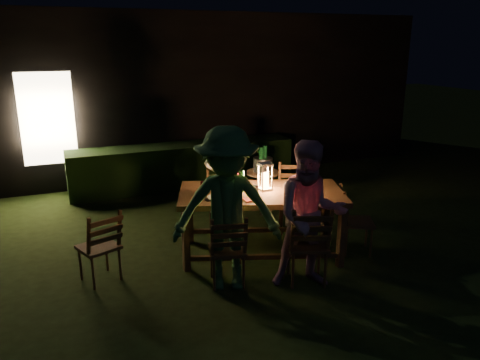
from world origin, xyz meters
name	(u,v)px	position (x,y,z in m)	size (l,w,h in m)	color
garden_envelope	(175,90)	(-0.01, 6.15, 1.58)	(40.00, 40.00, 3.20)	black
dining_table	(261,198)	(-0.41, 0.46, 0.76)	(2.25, 1.62, 0.85)	#533A1B
chair_near_left	(228,262)	(-1.08, -0.12, 0.27)	(0.49, 0.51, 0.89)	#533A1B
chair_near_right	(307,258)	(-0.24, -0.41, 0.30)	(0.57, 0.59, 0.98)	#533A1B
chair_far_left	(224,212)	(-0.58, 1.34, 0.30)	(0.54, 0.56, 1.00)	#533A1B
chair_far_right	(294,210)	(0.37, 1.01, 0.30)	(0.60, 0.61, 1.00)	#533A1B
chair_end	(355,232)	(0.76, 0.06, 0.27)	(0.57, 0.55, 0.90)	#533A1B
chair_spare	(100,259)	(-2.39, 0.50, 0.27)	(0.53, 0.55, 0.90)	#533A1B
person_house_side	(224,180)	(-0.56, 1.39, 0.76)	(0.55, 0.36, 1.52)	white
person_opp_right	(310,216)	(-0.25, -0.46, 0.83)	(0.80, 0.63, 1.65)	#C8899F
person_opp_left	(227,210)	(-1.10, -0.16, 0.91)	(1.17, 0.67, 1.81)	#3B7138
lantern	(265,178)	(-0.34, 0.49, 1.00)	(0.16, 0.16, 0.35)	white
plate_far_left	(217,186)	(-0.86, 0.85, 0.85)	(0.25, 0.25, 0.01)	white
plate_near_left	(217,197)	(-1.00, 0.44, 0.85)	(0.25, 0.25, 0.01)	white
plate_far_right	(294,185)	(0.09, 0.52, 0.85)	(0.25, 0.25, 0.01)	white
plate_near_right	(300,196)	(-0.06, 0.11, 0.85)	(0.25, 0.25, 0.01)	white
wineglass_a	(236,179)	(-0.60, 0.83, 0.93)	(0.06, 0.06, 0.18)	#59070F
wineglass_b	(203,188)	(-1.13, 0.59, 0.93)	(0.06, 0.06, 0.18)	#59070F
wineglass_c	(289,191)	(-0.22, 0.10, 0.93)	(0.06, 0.06, 0.18)	#59070F
wineglass_d	(308,180)	(0.24, 0.43, 0.93)	(0.06, 0.06, 0.18)	#59070F
wineglass_e	(256,192)	(-0.60, 0.21, 0.93)	(0.06, 0.06, 0.18)	silver
bottle_table	(241,181)	(-0.64, 0.55, 0.99)	(0.07, 0.07, 0.28)	#0F471E
napkin_left	(251,199)	(-0.65, 0.21, 0.85)	(0.18, 0.14, 0.01)	red
napkin_right	(310,198)	(0.01, 0.00, 0.85)	(0.18, 0.14, 0.01)	red
phone	(211,200)	(-1.09, 0.38, 0.85)	(0.14, 0.07, 0.01)	black
side_table	(263,176)	(0.25, 1.83, 0.61)	(0.51, 0.51, 0.69)	olive
ice_bucket	(263,165)	(0.25, 1.83, 0.80)	(0.30, 0.30, 0.22)	#A5A8AD
bottle_bucket_a	(261,162)	(0.20, 1.79, 0.85)	(0.07, 0.07, 0.32)	#0F471E
bottle_bucket_b	(265,161)	(0.30, 1.87, 0.85)	(0.07, 0.07, 0.32)	#0F471E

